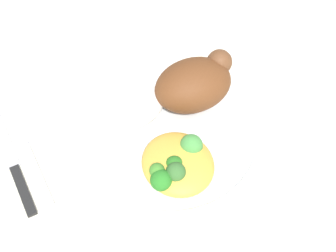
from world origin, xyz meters
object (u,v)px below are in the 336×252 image
object	(u,v)px
knife	(14,168)
mac_cheese_with_broccoli	(177,164)
fork	(32,158)
plate	(168,133)
rice_pile	(127,106)
roasted_chicken	(195,83)

from	to	relation	value
knife	mac_cheese_with_broccoli	bearing A→B (deg)	-28.14
fork	knife	size ratio (longest dim) A/B	0.75
fork	knife	bearing A→B (deg)	-165.91
plate	fork	world-z (taller)	plate
mac_cheese_with_broccoli	rice_pile	bearing A→B (deg)	101.07
rice_pile	fork	bearing A→B (deg)	-177.24
roasted_chicken	knife	size ratio (longest dim) A/B	0.64
knife	rice_pile	bearing A→B (deg)	4.47
mac_cheese_with_broccoli	knife	size ratio (longest dim) A/B	0.52
mac_cheese_with_broccoli	fork	bearing A→B (deg)	146.87
rice_pile	fork	distance (m)	0.15
rice_pile	mac_cheese_with_broccoli	xyz separation A→B (m)	(0.02, -0.11, -0.00)
plate	rice_pile	distance (m)	0.07
plate	roasted_chicken	xyz separation A→B (m)	(0.06, 0.03, 0.04)
fork	plate	bearing A→B (deg)	-13.60
knife	plate	bearing A→B (deg)	-10.37
roasted_chicken	mac_cheese_with_broccoli	bearing A→B (deg)	-127.32
roasted_chicken	mac_cheese_with_broccoli	xyz separation A→B (m)	(-0.08, -0.10, -0.02)
plate	rice_pile	size ratio (longest dim) A/B	2.41
roasted_chicken	fork	xyz separation A→B (m)	(-0.24, 0.01, -0.05)
plate	mac_cheese_with_broccoli	xyz separation A→B (m)	(-0.02, -0.06, 0.02)
rice_pile	knife	xyz separation A→B (m)	(-0.17, -0.01, -0.03)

